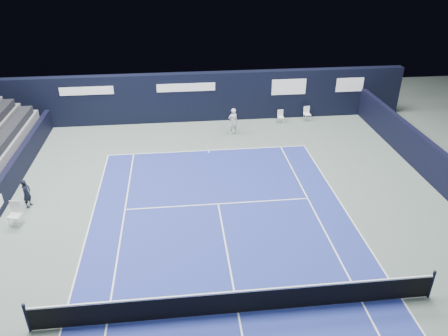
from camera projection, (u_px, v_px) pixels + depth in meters
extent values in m
plane|color=#55655C|center=(230.00, 271.00, 15.69)|extent=(48.00, 48.00, 0.00)
cube|color=navy|center=(238.00, 313.00, 13.94)|extent=(10.97, 23.77, 0.01)
cube|color=white|center=(281.00, 117.00, 27.69)|extent=(0.38, 0.36, 0.03)
cube|color=white|center=(280.00, 113.00, 27.73)|extent=(0.37, 0.04, 0.43)
cylinder|color=white|center=(282.00, 119.00, 27.93)|extent=(0.02, 0.02, 0.38)
cylinder|color=white|center=(278.00, 119.00, 27.89)|extent=(0.02, 0.02, 0.38)
cylinder|color=white|center=(284.00, 121.00, 27.68)|extent=(0.02, 0.02, 0.38)
cylinder|color=white|center=(279.00, 121.00, 27.63)|extent=(0.02, 0.02, 0.38)
cube|color=white|center=(280.00, 112.00, 27.71)|extent=(0.30, 0.08, 0.28)
cube|color=white|center=(307.00, 114.00, 28.01)|extent=(0.44, 0.42, 0.04)
cube|color=white|center=(307.00, 110.00, 28.05)|extent=(0.41, 0.07, 0.48)
cylinder|color=white|center=(309.00, 116.00, 28.28)|extent=(0.02, 0.02, 0.42)
cylinder|color=white|center=(303.00, 117.00, 28.22)|extent=(0.02, 0.02, 0.42)
cylinder|color=white|center=(310.00, 118.00, 28.00)|extent=(0.02, 0.02, 0.42)
cylinder|color=white|center=(305.00, 119.00, 27.94)|extent=(0.02, 0.02, 0.42)
cube|color=white|center=(15.00, 216.00, 17.86)|extent=(0.56, 0.55, 0.05)
cube|color=white|center=(16.00, 207.00, 17.91)|extent=(0.47, 0.14, 0.57)
cylinder|color=white|center=(23.00, 218.00, 18.13)|extent=(0.03, 0.03, 0.50)
cylinder|color=white|center=(14.00, 218.00, 18.16)|extent=(0.03, 0.03, 0.50)
cylinder|color=white|center=(18.00, 224.00, 17.79)|extent=(0.03, 0.03, 0.50)
cylinder|color=white|center=(9.00, 223.00, 17.83)|extent=(0.03, 0.03, 0.50)
imported|color=black|center=(27.00, 193.00, 19.06)|extent=(0.44, 0.55, 1.34)
cube|color=white|center=(208.00, 150.00, 24.33)|extent=(10.97, 0.06, 0.00)
cube|color=white|center=(402.00, 299.00, 14.47)|extent=(0.06, 23.77, 0.00)
cube|color=white|center=(61.00, 328.00, 13.40)|extent=(0.06, 23.77, 0.00)
cube|color=white|center=(362.00, 302.00, 14.34)|extent=(0.06, 23.77, 0.00)
cube|color=white|center=(107.00, 324.00, 13.53)|extent=(0.06, 23.77, 0.00)
cube|color=white|center=(218.00, 204.00, 19.53)|extent=(8.23, 0.06, 0.00)
cube|color=white|center=(238.00, 313.00, 13.94)|extent=(0.06, 12.80, 0.00)
cube|color=white|center=(209.00, 152.00, 24.20)|extent=(0.06, 0.30, 0.00)
cylinder|color=black|center=(431.00, 284.00, 14.31)|extent=(0.10, 0.10, 1.10)
cylinder|color=black|center=(27.00, 318.00, 13.05)|extent=(0.10, 0.10, 1.10)
cube|color=black|center=(238.00, 302.00, 13.72)|extent=(12.80, 0.03, 0.86)
cube|color=white|center=(239.00, 292.00, 13.51)|extent=(12.80, 0.05, 0.06)
cube|color=black|center=(202.00, 97.00, 27.63)|extent=(26.00, 0.60, 3.10)
cube|color=silver|center=(86.00, 91.00, 26.31)|extent=(3.20, 0.02, 0.50)
cube|color=silver|center=(186.00, 87.00, 26.90)|extent=(3.60, 0.02, 0.50)
cube|color=silver|center=(289.00, 87.00, 27.63)|extent=(2.20, 0.02, 1.00)
cube|color=silver|center=(350.00, 85.00, 28.02)|extent=(1.80, 0.02, 0.90)
imported|color=silver|center=(233.00, 121.00, 25.98)|extent=(0.69, 0.57, 1.62)
cylinder|color=black|center=(231.00, 120.00, 25.58)|extent=(0.03, 0.29, 0.13)
torus|color=black|center=(232.00, 120.00, 25.32)|extent=(0.30, 0.13, 0.29)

